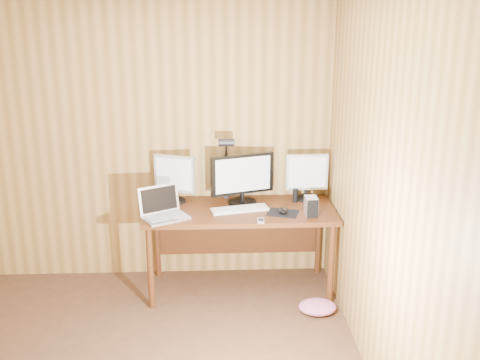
{
  "coord_description": "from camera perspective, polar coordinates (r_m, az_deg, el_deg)",
  "views": [
    {
      "loc": [
        0.73,
        -2.83,
        2.37
      ],
      "look_at": [
        0.93,
        1.58,
        1.02
      ],
      "focal_mm": 42.0,
      "sensor_mm": 36.0,
      "label": 1
    }
  ],
  "objects": [
    {
      "name": "desk_lamp",
      "position": [
        4.85,
        -1.4,
        2.14
      ],
      "size": [
        0.14,
        0.2,
        0.61
      ],
      "rotation": [
        0.0,
        0.0,
        -0.07
      ],
      "color": "black",
      "rests_on": "desk"
    },
    {
      "name": "monitor_left",
      "position": [
        4.87,
        -6.66,
        0.26
      ],
      "size": [
        0.36,
        0.18,
        0.42
      ],
      "rotation": [
        0.0,
        0.0,
        -0.36
      ],
      "color": "black",
      "rests_on": "desk"
    },
    {
      "name": "keyboard",
      "position": [
        4.71,
        -0.04,
        -2.97
      ],
      "size": [
        0.5,
        0.25,
        0.02
      ],
      "rotation": [
        0.0,
        0.0,
        0.23
      ],
      "color": "white",
      "rests_on": "desk"
    },
    {
      "name": "speaker",
      "position": [
        4.92,
        5.63,
        -1.58
      ],
      "size": [
        0.05,
        0.05,
        0.11
      ],
      "primitive_type": "cylinder",
      "color": "black",
      "rests_on": "desk"
    },
    {
      "name": "fabric_pile",
      "position": [
        4.71,
        7.87,
        -12.66
      ],
      "size": [
        0.35,
        0.3,
        0.1
      ],
      "primitive_type": null,
      "rotation": [
        0.0,
        0.0,
        -0.17
      ],
      "color": "#D56791",
      "rests_on": "floor"
    },
    {
      "name": "room_shell",
      "position": [
        3.13,
        -15.96,
        -4.69
      ],
      "size": [
        4.0,
        4.0,
        4.0
      ],
      "color": "#4F311E",
      "rests_on": "ground"
    },
    {
      "name": "laptop",
      "position": [
        4.59,
        -7.86,
        -3.02
      ],
      "size": [
        0.43,
        0.4,
        0.25
      ],
      "rotation": [
        0.0,
        0.0,
        0.51
      ],
      "color": "silver",
      "rests_on": "desk"
    },
    {
      "name": "mousepad",
      "position": [
        4.66,
        4.37,
        -3.36
      ],
      "size": [
        0.29,
        0.27,
        0.0
      ],
      "primitive_type": "cube",
      "rotation": [
        0.0,
        0.0,
        -0.32
      ],
      "color": "black",
      "rests_on": "desk"
    },
    {
      "name": "hard_drive",
      "position": [
        4.61,
        7.23,
        -2.66
      ],
      "size": [
        0.1,
        0.14,
        0.15
      ],
      "rotation": [
        0.0,
        0.0,
        0.03
      ],
      "color": "silver",
      "rests_on": "desk"
    },
    {
      "name": "desk",
      "position": [
        4.86,
        -0.07,
        -4.0
      ],
      "size": [
        1.6,
        0.7,
        0.75
      ],
      "color": "#4E2610",
      "rests_on": "floor"
    },
    {
      "name": "phone",
      "position": [
        4.47,
        2.13,
        -4.13
      ],
      "size": [
        0.06,
        0.11,
        0.02
      ],
      "rotation": [
        0.0,
        0.0,
        -0.05
      ],
      "color": "silver",
      "rests_on": "desk"
    },
    {
      "name": "monitor_center",
      "position": [
        4.81,
        0.24,
        0.18
      ],
      "size": [
        0.54,
        0.24,
        0.44
      ],
      "rotation": [
        0.0,
        0.0,
        0.31
      ],
      "color": "black",
      "rests_on": "desk"
    },
    {
      "name": "monitor_right",
      "position": [
        4.93,
        6.81,
        0.44
      ],
      "size": [
        0.37,
        0.17,
        0.42
      ],
      "rotation": [
        0.0,
        0.0,
        0.02
      ],
      "color": "black",
      "rests_on": "desk"
    },
    {
      "name": "mouse",
      "position": [
        4.65,
        4.38,
        -3.11
      ],
      "size": [
        0.12,
        0.14,
        0.04
      ],
      "primitive_type": "ellipsoid",
      "rotation": [
        0.0,
        0.0,
        -0.46
      ],
      "color": "black",
      "rests_on": "mousepad"
    }
  ]
}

